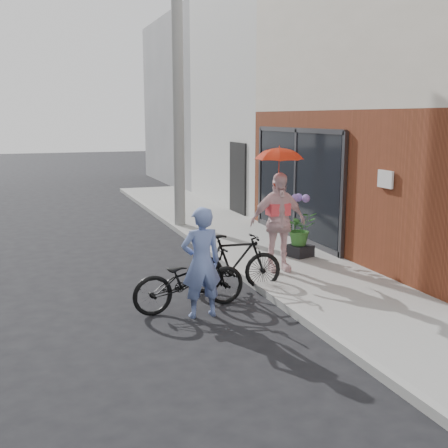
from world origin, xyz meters
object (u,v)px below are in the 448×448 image
utility_pole (178,91)px  planter (300,251)px  bike_left (190,279)px  bike_right (234,263)px  kimono_woman (278,222)px  officer (201,262)px

utility_pole → planter: 5.40m
utility_pole → bike_left: utility_pole is taller
bike_left → planter: bearing=-62.0°
planter → utility_pole: bearing=108.4°
bike_right → planter: bearing=-50.3°
utility_pole → bike_right: (-0.56, -5.43, -3.01)m
bike_left → planter: bike_left is taller
kimono_woman → utility_pole: bearing=97.9°
bike_left → kimono_woman: kimono_woman is taller
bike_left → bike_right: size_ratio=1.10×
bike_right → officer: bearing=142.2°
bike_right → planter: bike_right is taller
bike_left → planter: (2.87, 1.98, -0.24)m
bike_right → kimono_woman: (1.04, 0.54, 0.52)m
utility_pole → officer: bearing=-102.7°
officer → bike_right: officer is taller
kimono_woman → planter: bearing=45.2°
utility_pole → bike_left: (-1.52, -6.05, -3.03)m
bike_right → kimono_woman: bearing=-58.1°
utility_pole → bike_right: 6.24m
bike_left → kimono_woman: (2.00, 1.16, 0.54)m
utility_pole → planter: utility_pole is taller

